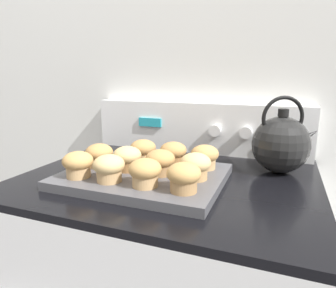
{
  "coord_description": "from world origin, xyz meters",
  "views": [
    {
      "loc": [
        0.27,
        -0.39,
        1.17
      ],
      "look_at": [
        0.0,
        0.31,
        1.0
      ],
      "focal_mm": 32.0,
      "sensor_mm": 36.0,
      "label": 1
    }
  ],
  "objects": [
    {
      "name": "wall_back",
      "position": [
        0.0,
        0.65,
        1.2
      ],
      "size": [
        8.0,
        0.05,
        2.4
      ],
      "color": "silver",
      "rests_on": "ground_plane"
    },
    {
      "name": "control_panel",
      "position": [
        0.0,
        0.59,
        0.99
      ],
      "size": [
        0.74,
        0.07,
        0.17
      ],
      "color": "white",
      "rests_on": "stove_range"
    },
    {
      "name": "muffin_pan",
      "position": [
        -0.05,
        0.26,
        0.92
      ],
      "size": [
        0.39,
        0.3,
        0.02
      ],
      "color": "#4C4C51",
      "rests_on": "stove_range"
    },
    {
      "name": "muffin_r0_c0",
      "position": [
        -0.17,
        0.17,
        0.96
      ],
      "size": [
        0.07,
        0.07,
        0.06
      ],
      "color": "tan",
      "rests_on": "muffin_pan"
    },
    {
      "name": "muffin_r0_c1",
      "position": [
        -0.09,
        0.17,
        0.96
      ],
      "size": [
        0.07,
        0.07,
        0.06
      ],
      "color": "tan",
      "rests_on": "muffin_pan"
    },
    {
      "name": "muffin_r0_c2",
      "position": [
        -0.0,
        0.17,
        0.96
      ],
      "size": [
        0.07,
        0.07,
        0.06
      ],
      "color": "tan",
      "rests_on": "muffin_pan"
    },
    {
      "name": "muffin_r0_c3",
      "position": [
        0.09,
        0.17,
        0.96
      ],
      "size": [
        0.07,
        0.07,
        0.06
      ],
      "color": "#A37A4C",
      "rests_on": "muffin_pan"
    },
    {
      "name": "muffin_r1_c0",
      "position": [
        -0.17,
        0.26,
        0.96
      ],
      "size": [
        0.07,
        0.07,
        0.06
      ],
      "color": "tan",
      "rests_on": "muffin_pan"
    },
    {
      "name": "muffin_r1_c1",
      "position": [
        -0.09,
        0.26,
        0.96
      ],
      "size": [
        0.07,
        0.07,
        0.06
      ],
      "color": "olive",
      "rests_on": "muffin_pan"
    },
    {
      "name": "muffin_r1_c2",
      "position": [
        -0.0,
        0.26,
        0.96
      ],
      "size": [
        0.07,
        0.07,
        0.06
      ],
      "color": "#A37A4C",
      "rests_on": "muffin_pan"
    },
    {
      "name": "muffin_r1_c3",
      "position": [
        0.09,
        0.26,
        0.96
      ],
      "size": [
        0.07,
        0.07,
        0.06
      ],
      "color": "tan",
      "rests_on": "muffin_pan"
    },
    {
      "name": "muffin_r2_c1",
      "position": [
        -0.09,
        0.35,
        0.96
      ],
      "size": [
        0.07,
        0.07,
        0.06
      ],
      "color": "tan",
      "rests_on": "muffin_pan"
    },
    {
      "name": "muffin_r2_c2",
      "position": [
        -0.0,
        0.35,
        0.96
      ],
      "size": [
        0.07,
        0.07,
        0.06
      ],
      "color": "olive",
      "rests_on": "muffin_pan"
    },
    {
      "name": "muffin_r2_c3",
      "position": [
        0.09,
        0.34,
        0.96
      ],
      "size": [
        0.07,
        0.07,
        0.06
      ],
      "color": "tan",
      "rests_on": "muffin_pan"
    },
    {
      "name": "tea_kettle",
      "position": [
        0.27,
        0.46,
        0.99
      ],
      "size": [
        0.18,
        0.15,
        0.21
      ],
      "color": "black",
      "rests_on": "stove_range"
    }
  ]
}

